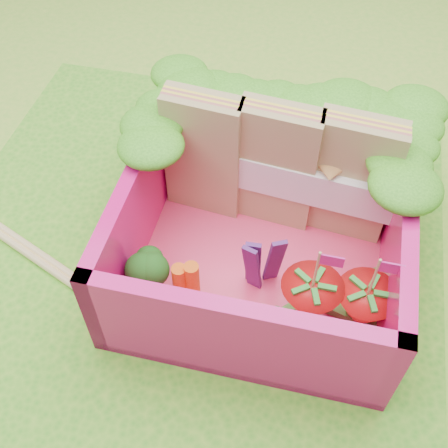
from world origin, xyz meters
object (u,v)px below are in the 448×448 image
broccoli (145,270)px  strawberry_left (309,302)px  chopsticks (10,237)px  strawberry_right (363,309)px  bento_box (264,228)px  sandwich_stack (277,167)px

broccoli → strawberry_left: strawberry_left is taller
strawberry_left → chopsticks: bearing=174.7°
strawberry_right → broccoli: bearing=-177.8°
strawberry_right → chopsticks: strawberry_right is taller
bento_box → chopsticks: size_ratio=0.64×
sandwich_stack → strawberry_left: sandwich_stack is taller
chopsticks → strawberry_right: bearing=-4.0°
sandwich_stack → broccoli: (-0.50, -0.63, -0.17)m
bento_box → broccoli: (-0.49, -0.32, -0.06)m
broccoli → chopsticks: broccoli is taller
broccoli → strawberry_left: bearing=1.3°
broccoli → chopsticks: 0.86m
sandwich_stack → broccoli: size_ratio=3.76×
sandwich_stack → strawberry_right: size_ratio=2.47×
strawberry_right → chopsticks: (-1.81, 0.13, -0.17)m
bento_box → broccoli: bento_box is taller
sandwich_stack → bento_box: bearing=-90.8°
bento_box → sandwich_stack: bearing=89.2°
sandwich_stack → strawberry_left: bearing=-66.9°
sandwich_stack → chopsticks: (-1.32, -0.47, -0.37)m
strawberry_left → chopsticks: (-1.58, 0.15, -0.17)m
sandwich_stack → broccoli: sandwich_stack is taller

